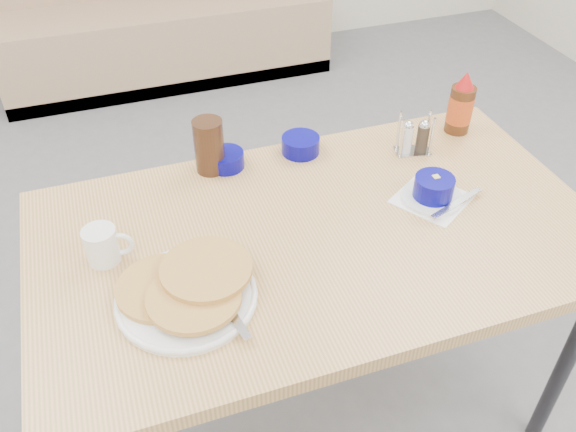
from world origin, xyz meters
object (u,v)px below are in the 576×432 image
object	(u,v)px
pancake_plate	(187,291)
creamer_bowl	(226,160)
grits_setting	(434,191)
amber_tumbler	(209,146)
condiment_caddy	(414,139)
dining_table	(319,249)
syrup_bottle	(461,106)
coffee_mug	(103,245)
booth_bench	(162,16)
butter_bowl	(301,145)

from	to	relation	value
pancake_plate	creamer_bowl	world-z (taller)	pancake_plate
grits_setting	amber_tumbler	world-z (taller)	amber_tumbler
creamer_bowl	condiment_caddy	world-z (taller)	condiment_caddy
dining_table	amber_tumbler	world-z (taller)	amber_tumbler
amber_tumbler	syrup_bottle	bearing A→B (deg)	-3.28
coffee_mug	grits_setting	xyz separation A→B (m)	(0.83, -0.05, -0.02)
booth_bench	syrup_bottle	size ratio (longest dim) A/B	9.80
booth_bench	coffee_mug	distance (m)	2.56
pancake_plate	syrup_bottle	distance (m)	1.01
booth_bench	condiment_caddy	size ratio (longest dim) A/B	15.60
pancake_plate	condiment_caddy	bearing A→B (deg)	25.55
pancake_plate	amber_tumbler	xyz separation A→B (m)	(0.16, 0.46, 0.06)
pancake_plate	amber_tumbler	world-z (taller)	amber_tumbler
dining_table	butter_bowl	size ratio (longest dim) A/B	12.78
condiment_caddy	syrup_bottle	distance (m)	0.20
butter_bowl	amber_tumbler	distance (m)	0.27
grits_setting	amber_tumbler	distance (m)	0.61
pancake_plate	condiment_caddy	size ratio (longest dim) A/B	2.60
condiment_caddy	coffee_mug	bearing A→B (deg)	-155.87
dining_table	condiment_caddy	bearing A→B (deg)	31.67
amber_tumbler	coffee_mug	bearing A→B (deg)	-139.12
dining_table	amber_tumbler	distance (m)	0.41
booth_bench	condiment_caddy	xyz separation A→B (m)	(0.38, -2.30, 0.45)
creamer_bowl	amber_tumbler	xyz separation A→B (m)	(-0.04, 0.00, 0.05)
creamer_bowl	amber_tumbler	bearing A→B (deg)	180.00
pancake_plate	condiment_caddy	world-z (taller)	condiment_caddy
pancake_plate	syrup_bottle	world-z (taller)	syrup_bottle
amber_tumbler	condiment_caddy	distance (m)	0.58
booth_bench	coffee_mug	bearing A→B (deg)	-101.63
dining_table	coffee_mug	bearing A→B (deg)	172.58
amber_tumbler	grits_setting	bearing A→B (deg)	-32.10
pancake_plate	syrup_bottle	bearing A→B (deg)	24.26
grits_setting	butter_bowl	xyz separation A→B (m)	(-0.25, 0.32, -0.01)
syrup_bottle	grits_setting	bearing A→B (deg)	-130.61
grits_setting	amber_tumbler	xyz separation A→B (m)	(-0.51, 0.32, 0.05)
pancake_plate	syrup_bottle	xyz separation A→B (m)	(0.92, 0.41, 0.06)
booth_bench	pancake_plate	world-z (taller)	booth_bench
amber_tumbler	syrup_bottle	xyz separation A→B (m)	(0.75, -0.04, 0.01)
syrup_bottle	creamer_bowl	bearing A→B (deg)	176.52
dining_table	creamer_bowl	distance (m)	0.38
butter_bowl	amber_tumbler	world-z (taller)	amber_tumbler
amber_tumbler	booth_bench	bearing A→B (deg)	85.00
coffee_mug	booth_bench	bearing A→B (deg)	78.37
grits_setting	condiment_caddy	xyz separation A→B (m)	(0.06, 0.22, 0.01)
butter_bowl	amber_tumbler	xyz separation A→B (m)	(-0.26, 0.00, 0.05)
dining_table	condiment_caddy	size ratio (longest dim) A/B	11.50
grits_setting	pancake_plate	bearing A→B (deg)	-168.86
dining_table	butter_bowl	xyz separation A→B (m)	(0.07, 0.34, 0.09)
grits_setting	creamer_bowl	world-z (taller)	grits_setting
pancake_plate	syrup_bottle	size ratio (longest dim) A/B	1.63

